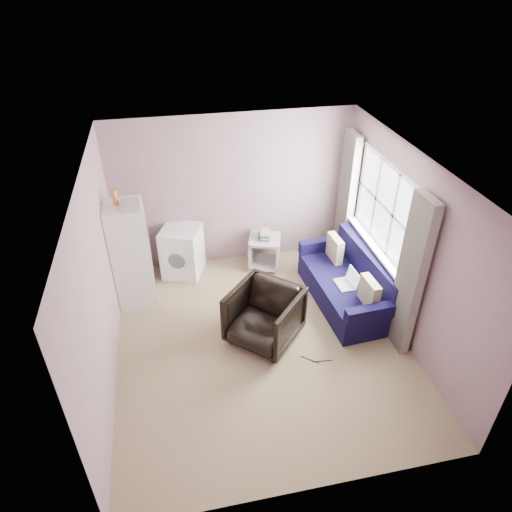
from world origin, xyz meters
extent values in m
cube|color=#958261|center=(0.00, 0.00, -0.01)|extent=(3.80, 4.20, 0.02)
cube|color=silver|center=(0.00, 0.00, 2.51)|extent=(3.80, 4.20, 0.02)
cube|color=gray|center=(0.00, 2.11, 1.25)|extent=(3.80, 0.02, 2.50)
cube|color=gray|center=(0.00, -2.11, 1.25)|extent=(3.80, 0.02, 2.50)
cube|color=gray|center=(-1.91, 0.00, 1.25)|extent=(0.02, 4.20, 2.50)
cube|color=gray|center=(1.91, 0.00, 1.25)|extent=(0.02, 4.20, 2.50)
cube|color=white|center=(1.89, 0.70, 1.50)|extent=(0.01, 1.60, 1.20)
imported|color=black|center=(0.05, 0.06, 0.43)|extent=(1.16, 1.15, 0.87)
cube|color=silver|center=(-1.64, 1.30, 0.80)|extent=(0.58, 0.58, 1.59)
cube|color=#4C4C53|center=(-1.36, 1.32, 0.59)|extent=(0.05, 0.51, 0.02)
cube|color=#4C4C53|center=(-1.37, 1.52, 1.05)|extent=(0.02, 0.03, 0.45)
cube|color=silver|center=(-1.36, 1.29, 1.11)|extent=(0.03, 0.38, 0.55)
cylinder|color=orange|center=(-1.71, 1.34, 1.70)|extent=(0.08, 0.08, 0.22)
cube|color=#AAAAA0|center=(-1.52, 1.21, 1.63)|extent=(0.26, 0.29, 0.08)
cube|color=silver|center=(-0.90, 1.84, 0.41)|extent=(0.75, 0.75, 0.82)
cube|color=#4C4C53|center=(-0.91, 1.82, 0.79)|extent=(0.69, 0.68, 0.05)
cylinder|color=#4C4C53|center=(-1.01, 1.56, 0.42)|extent=(0.26, 0.12, 0.27)
cube|color=#9B9A98|center=(0.43, 1.75, 0.52)|extent=(0.62, 0.62, 0.04)
cube|color=#9B9A98|center=(0.43, 1.75, 0.07)|extent=(0.62, 0.62, 0.04)
cube|color=#9B9A98|center=(0.22, 1.82, 0.27)|extent=(0.19, 0.48, 0.55)
cube|color=#9B9A98|center=(0.65, 1.68, 0.27)|extent=(0.19, 0.48, 0.55)
cube|color=navy|center=(0.43, 1.75, 0.56)|extent=(0.23, 0.28, 0.03)
cube|color=tan|center=(0.45, 1.75, 0.59)|extent=(0.21, 0.27, 0.03)
cube|color=navy|center=(0.43, 1.76, 0.62)|extent=(0.24, 0.29, 0.03)
cube|color=tan|center=(0.44, 1.74, 0.66)|extent=(0.21, 0.27, 0.03)
cube|color=#0E0B34|center=(1.40, 0.59, 0.20)|extent=(0.95, 1.82, 0.39)
cube|color=#0E0B34|center=(1.73, 0.61, 0.61)|extent=(0.30, 1.78, 0.43)
cube|color=#0E0B34|center=(1.46, -0.27, 0.49)|extent=(0.84, 0.19, 0.20)
cube|color=#0E0B34|center=(1.35, 1.44, 0.49)|extent=(0.84, 0.19, 0.20)
cube|color=tan|center=(1.49, 0.02, 0.59)|extent=(0.14, 0.40, 0.39)
cube|color=tan|center=(1.41, 1.16, 0.59)|extent=(0.14, 0.40, 0.39)
cube|color=#9B9A98|center=(1.33, 0.48, 0.40)|extent=(0.25, 0.34, 0.02)
cube|color=silver|center=(1.45, 0.49, 0.52)|extent=(0.08, 0.33, 0.21)
cube|color=white|center=(1.82, 0.70, 0.87)|extent=(0.14, 1.70, 0.04)
cube|color=white|center=(1.87, 0.70, 0.90)|extent=(0.02, 1.68, 0.05)
cube|color=white|center=(1.87, 0.70, 1.50)|extent=(0.02, 1.68, 0.05)
cube|color=white|center=(1.87, 0.70, 2.10)|extent=(0.02, 1.68, 0.05)
cube|color=white|center=(1.87, -0.10, 1.50)|extent=(0.02, 0.05, 1.20)
cube|color=white|center=(1.87, 0.43, 1.50)|extent=(0.02, 0.05, 1.20)
cube|color=white|center=(1.87, 0.97, 1.50)|extent=(0.02, 0.05, 1.20)
cube|color=white|center=(1.87, 1.50, 1.50)|extent=(0.02, 0.05, 1.20)
cube|color=beige|center=(1.78, -0.38, 1.10)|extent=(0.12, 0.46, 2.18)
cube|color=beige|center=(1.78, 1.78, 1.10)|extent=(0.12, 0.46, 2.18)
cylinder|color=black|center=(0.69, -0.51, 0.01)|extent=(0.27, 0.04, 0.01)
cylinder|color=black|center=(0.54, -0.46, 0.01)|extent=(0.21, 0.18, 0.01)
camera|label=1|loc=(-0.99, -4.40, 4.42)|focal=32.00mm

